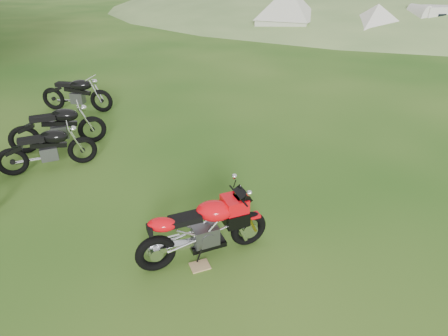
{
  "coord_description": "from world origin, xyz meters",
  "views": [
    {
      "loc": [
        -0.28,
        -5.28,
        3.9
      ],
      "look_at": [
        -0.21,
        0.4,
        0.84
      ],
      "focal_mm": 30.0,
      "sensor_mm": 36.0,
      "label": 1
    }
  ],
  "objects_px": {
    "sport_motorcycle": "(204,224)",
    "tent_mid": "(287,11)",
    "vintage_moto_b": "(47,148)",
    "tent_right": "(376,20)",
    "plywood_board": "(200,266)",
    "vintage_moto_d": "(76,93)",
    "caravan": "(441,22)",
    "vintage_moto_c": "(58,126)"
  },
  "relations": [
    {
      "from": "vintage_moto_b",
      "to": "tent_mid",
      "type": "xyz_separation_m",
      "value": [
        8.03,
        18.28,
        0.89
      ]
    },
    {
      "from": "vintage_moto_d",
      "to": "caravan",
      "type": "relative_size",
      "value": 0.52
    },
    {
      "from": "tent_mid",
      "to": "tent_right",
      "type": "height_order",
      "value": "tent_mid"
    },
    {
      "from": "sport_motorcycle",
      "to": "tent_mid",
      "type": "xyz_separation_m",
      "value": [
        4.59,
        21.12,
        0.81
      ]
    },
    {
      "from": "plywood_board",
      "to": "sport_motorcycle",
      "type": "bearing_deg",
      "value": 75.3
    },
    {
      "from": "vintage_moto_c",
      "to": "tent_right",
      "type": "bearing_deg",
      "value": 25.58
    },
    {
      "from": "sport_motorcycle",
      "to": "vintage_moto_d",
      "type": "height_order",
      "value": "sport_motorcycle"
    },
    {
      "from": "vintage_moto_b",
      "to": "tent_mid",
      "type": "height_order",
      "value": "tent_mid"
    },
    {
      "from": "vintage_moto_c",
      "to": "plywood_board",
      "type": "bearing_deg",
      "value": -72.88
    },
    {
      "from": "plywood_board",
      "to": "vintage_moto_d",
      "type": "bearing_deg",
      "value": 120.39
    },
    {
      "from": "caravan",
      "to": "vintage_moto_d",
      "type": "bearing_deg",
      "value": -155.85
    },
    {
      "from": "vintage_moto_c",
      "to": "tent_right",
      "type": "xyz_separation_m",
      "value": [
        13.08,
        14.98,
        0.56
      ]
    },
    {
      "from": "vintage_moto_d",
      "to": "sport_motorcycle",
      "type": "bearing_deg",
      "value": -49.76
    },
    {
      "from": "sport_motorcycle",
      "to": "tent_mid",
      "type": "height_order",
      "value": "tent_mid"
    },
    {
      "from": "vintage_moto_d",
      "to": "tent_mid",
      "type": "relative_size",
      "value": 0.67
    },
    {
      "from": "sport_motorcycle",
      "to": "tent_right",
      "type": "bearing_deg",
      "value": 41.25
    },
    {
      "from": "sport_motorcycle",
      "to": "vintage_moto_c",
      "type": "relative_size",
      "value": 0.92
    },
    {
      "from": "plywood_board",
      "to": "tent_mid",
      "type": "xyz_separation_m",
      "value": [
        4.65,
        21.36,
        1.39
      ]
    },
    {
      "from": "tent_mid",
      "to": "vintage_moto_d",
      "type": "bearing_deg",
      "value": -96.46
    },
    {
      "from": "vintage_moto_c",
      "to": "tent_right",
      "type": "distance_m",
      "value": 19.9
    },
    {
      "from": "sport_motorcycle",
      "to": "tent_mid",
      "type": "bearing_deg",
      "value": 55.56
    },
    {
      "from": "vintage_moto_d",
      "to": "tent_right",
      "type": "bearing_deg",
      "value": 50.92
    },
    {
      "from": "vintage_moto_b",
      "to": "plywood_board",
      "type": "bearing_deg",
      "value": -65.73
    },
    {
      "from": "vintage_moto_d",
      "to": "tent_right",
      "type": "relative_size",
      "value": 0.83
    },
    {
      "from": "sport_motorcycle",
      "to": "tent_right",
      "type": "xyz_separation_m",
      "value": [
        9.47,
        18.92,
        0.53
      ]
    },
    {
      "from": "vintage_moto_b",
      "to": "tent_mid",
      "type": "distance_m",
      "value": 19.99
    },
    {
      "from": "sport_motorcycle",
      "to": "plywood_board",
      "type": "bearing_deg",
      "value": -126.87
    },
    {
      "from": "sport_motorcycle",
      "to": "vintage_moto_d",
      "type": "relative_size",
      "value": 0.91
    },
    {
      "from": "vintage_moto_d",
      "to": "tent_mid",
      "type": "bearing_deg",
      "value": 67.79
    },
    {
      "from": "plywood_board",
      "to": "tent_mid",
      "type": "bearing_deg",
      "value": 77.71
    },
    {
      "from": "plywood_board",
      "to": "vintage_moto_b",
      "type": "height_order",
      "value": "vintage_moto_b"
    },
    {
      "from": "sport_motorcycle",
      "to": "vintage_moto_b",
      "type": "relative_size",
      "value": 1.01
    },
    {
      "from": "sport_motorcycle",
      "to": "caravan",
      "type": "relative_size",
      "value": 0.48
    },
    {
      "from": "vintage_moto_c",
      "to": "vintage_moto_d",
      "type": "height_order",
      "value": "vintage_moto_d"
    },
    {
      "from": "caravan",
      "to": "vintage_moto_c",
      "type": "bearing_deg",
      "value": -149.88
    },
    {
      "from": "tent_right",
      "to": "caravan",
      "type": "bearing_deg",
      "value": -1.03
    },
    {
      "from": "vintage_moto_d",
      "to": "tent_mid",
      "type": "height_order",
      "value": "tent_mid"
    },
    {
      "from": "sport_motorcycle",
      "to": "tent_right",
      "type": "distance_m",
      "value": 21.16
    },
    {
      "from": "tent_right",
      "to": "vintage_moto_c",
      "type": "bearing_deg",
      "value": -138.31
    },
    {
      "from": "plywood_board",
      "to": "tent_right",
      "type": "height_order",
      "value": "tent_right"
    },
    {
      "from": "plywood_board",
      "to": "vintage_moto_c",
      "type": "bearing_deg",
      "value": 130.41
    },
    {
      "from": "vintage_moto_d",
      "to": "plywood_board",
      "type": "bearing_deg",
      "value": -51.05
    }
  ]
}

